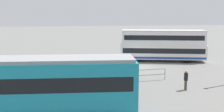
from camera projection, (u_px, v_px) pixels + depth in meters
The scene contains 7 objects.
ground_plane at pixel (139, 67), 31.35m from camera, with size 160.00×160.00×0.00m, color slate.
double_decker_bus at pixel (163, 45), 34.68m from camera, with size 10.87×4.58×3.95m.
tram_yellow at pixel (10, 85), 16.93m from camera, with size 15.80×3.35×3.56m.
pedestrian_near_railing at pixel (112, 69), 26.14m from camera, with size 0.44×0.44×1.60m.
pedestrian_crossing at pixel (186, 79), 22.15m from camera, with size 0.34×0.36×1.66m.
pedestrian_railing at pixel (125, 74), 24.58m from camera, with size 7.74×1.03×1.08m.
info_sign at pixel (91, 65), 24.03m from camera, with size 0.99×0.26×2.38m.
Camera 1 is at (6.97, 30.05, 6.48)m, focal length 43.85 mm.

